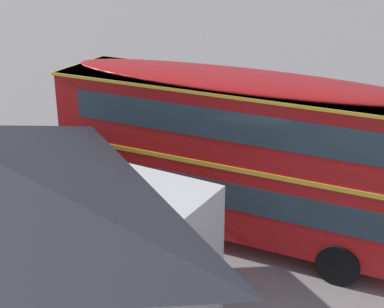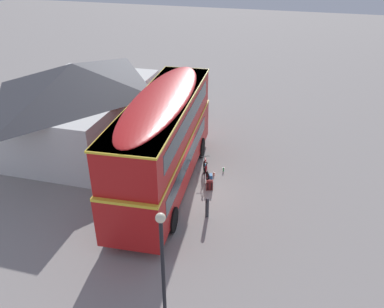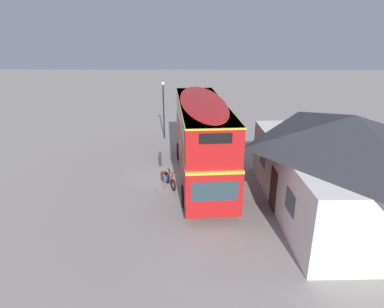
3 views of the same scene
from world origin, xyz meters
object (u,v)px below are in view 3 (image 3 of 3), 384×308
(double_decker_bus, at_px, (202,136))
(street_lamp, at_px, (164,104))
(backpack_on_ground, at_px, (164,175))
(water_bottle_red_squeeze, at_px, (164,188))
(kerb_bollard, at_px, (160,159))
(water_bottle_green_metal, at_px, (156,192))
(touring_bicycle, at_px, (169,180))

(double_decker_bus, bearing_deg, street_lamp, -159.19)
(backpack_on_ground, height_order, water_bottle_red_squeeze, backpack_on_ground)
(double_decker_bus, height_order, backpack_on_ground, double_decker_bus)
(backpack_on_ground, height_order, street_lamp, street_lamp)
(double_decker_bus, relative_size, water_bottle_red_squeeze, 52.82)
(double_decker_bus, bearing_deg, kerb_bollard, -124.58)
(backpack_on_ground, height_order, kerb_bollard, kerb_bollard)
(water_bottle_green_metal, relative_size, street_lamp, 0.06)
(water_bottle_red_squeeze, bearing_deg, touring_bicycle, 145.87)
(water_bottle_red_squeeze, bearing_deg, street_lamp, -174.74)
(touring_bicycle, relative_size, kerb_bollard, 1.67)
(double_decker_bus, distance_m, water_bottle_red_squeeze, 3.66)
(water_bottle_green_metal, bearing_deg, street_lamp, -177.19)
(backpack_on_ground, xyz_separation_m, kerb_bollard, (-2.11, -0.45, 0.22))
(water_bottle_red_squeeze, xyz_separation_m, kerb_bollard, (-3.41, -0.56, 0.40))
(backpack_on_ground, xyz_separation_m, water_bottle_green_metal, (1.88, -0.26, -0.16))
(water_bottle_green_metal, bearing_deg, water_bottle_red_squeeze, 147.26)
(street_lamp, height_order, kerb_bollard, street_lamp)
(backpack_on_ground, bearing_deg, street_lamp, -174.71)
(double_decker_bus, xyz_separation_m, street_lamp, (-7.76, -2.95, 0.18))
(touring_bicycle, relative_size, water_bottle_red_squeeze, 7.91)
(backpack_on_ground, xyz_separation_m, street_lamp, (-8.04, -0.75, 2.55))
(double_decker_bus, relative_size, touring_bicycle, 6.68)
(water_bottle_green_metal, bearing_deg, kerb_bollard, -177.30)
(water_bottle_red_squeeze, height_order, kerb_bollard, kerb_bollard)
(water_bottle_green_metal, distance_m, water_bottle_red_squeeze, 0.69)
(touring_bicycle, height_order, water_bottle_green_metal, touring_bicycle)
(water_bottle_red_squeeze, distance_m, street_lamp, 9.78)
(double_decker_bus, distance_m, kerb_bollard, 3.87)
(water_bottle_red_squeeze, bearing_deg, water_bottle_green_metal, -32.74)
(touring_bicycle, bearing_deg, water_bottle_green_metal, -33.33)
(backpack_on_ground, bearing_deg, water_bottle_green_metal, -7.77)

